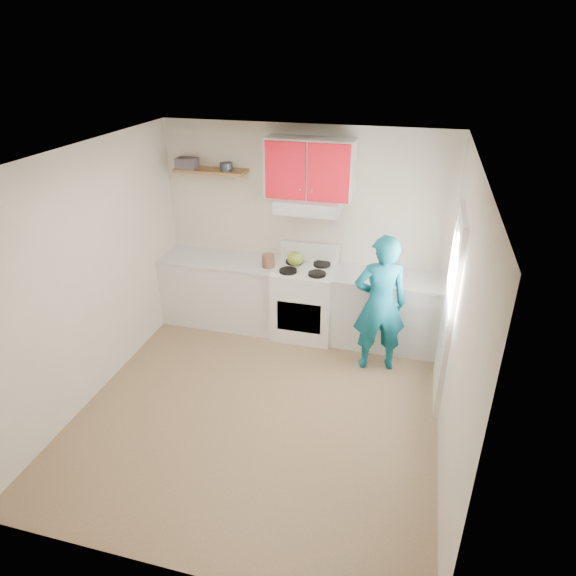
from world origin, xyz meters
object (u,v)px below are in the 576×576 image
(person, at_px, (380,304))
(kettle, at_px, (295,258))
(tin, at_px, (226,167))
(crock, at_px, (268,262))
(stove, at_px, (305,301))

(person, bearing_deg, kettle, -42.42)
(tin, height_order, crock, tin)
(tin, xyz_separation_m, kettle, (0.89, -0.08, -1.08))
(person, bearing_deg, stove, -42.28)
(kettle, height_order, crock, kettle)
(stove, height_order, kettle, kettle)
(kettle, xyz_separation_m, crock, (-0.31, -0.15, -0.02))
(stove, bearing_deg, tin, 171.35)
(tin, bearing_deg, kettle, -4.90)
(tin, relative_size, person, 0.09)
(crock, relative_size, person, 0.11)
(kettle, bearing_deg, stove, -41.44)
(crock, bearing_deg, kettle, 25.49)
(tin, xyz_separation_m, crock, (0.58, -0.22, -1.09))
(stove, distance_m, person, 1.16)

